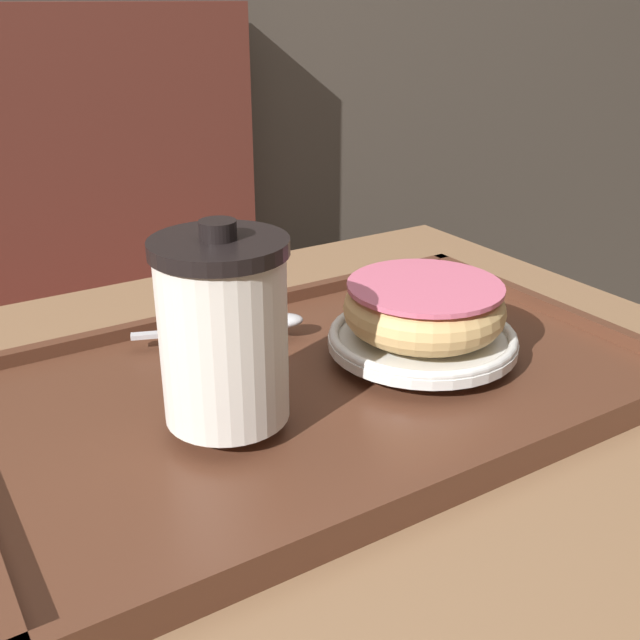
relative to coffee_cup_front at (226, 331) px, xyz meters
The scene contains 6 objects.
cafe_table 0.27m from the coffee_cup_front, ahead, with size 0.81×0.71×0.72m.
serving_tray 0.13m from the coffee_cup_front, 17.85° to the left, with size 0.53×0.33×0.02m.
coffee_cup_front is the anchor object (origin of this frame).
plate_with_chocolate_donut 0.19m from the coffee_cup_front, ahead, with size 0.16×0.16×0.01m.
donut_chocolate_glazed 0.19m from the coffee_cup_front, ahead, with size 0.13×0.13×0.04m.
spoon 0.16m from the coffee_cup_front, 54.54° to the left, with size 0.14×0.07×0.01m.
Camera 1 is at (-0.25, -0.41, 1.01)m, focal length 42.00 mm.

